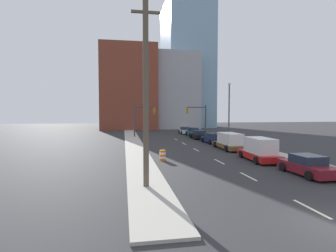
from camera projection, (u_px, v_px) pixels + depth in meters
sidewalk_left at (130, 134)px, 53.03m from camera, size 2.39×90.16×0.13m
sidewalk_right at (197, 133)px, 55.36m from camera, size 2.39×90.16×0.13m
lane_stripe_at_2m at (311, 209)px, 11.78m from camera, size 0.16×2.40×0.01m
lane_stripe_at_8m at (248, 176)px, 17.71m from camera, size 0.16×2.40×0.01m
lane_stripe_at_13m at (219, 162)px, 23.06m from camera, size 0.16×2.40×0.01m
lane_stripe_at_21m at (196, 150)px, 30.40m from camera, size 0.16×2.40×0.01m
lane_stripe_at_27m at (184, 144)px, 36.44m from camera, size 0.16×2.40×0.01m
lane_stripe_at_33m at (176, 139)px, 42.20m from camera, size 0.16×2.40×0.01m
building_brick_left at (128, 89)px, 69.86m from camera, size 14.00×16.00×21.24m
building_office_center at (172, 93)px, 75.92m from camera, size 12.00×20.00×20.14m
building_glass_right at (186, 66)px, 80.29m from camera, size 13.00×20.00×37.27m
traffic_signal_left at (141, 116)px, 45.69m from camera, size 3.77×0.35×5.67m
traffic_signal_right at (200, 116)px, 47.48m from camera, size 3.77×0.35×5.67m
utility_pole_left_near at (146, 92)px, 14.66m from camera, size 1.60×0.32×10.67m
traffic_barrel at (163, 155)px, 23.58m from camera, size 0.56×0.56×0.95m
street_lamp at (229, 107)px, 38.90m from camera, size 0.44×0.44×8.81m
sedan_maroon at (308, 166)px, 18.12m from camera, size 2.17×4.48×1.40m
box_truck_red at (260, 150)px, 23.47m from camera, size 2.48×5.44×2.07m
box_truck_brown at (230, 141)px, 30.71m from camera, size 2.44×6.19×1.93m
sedan_navy at (212, 139)px, 36.96m from camera, size 2.28×4.86×1.41m
sedan_black at (199, 135)px, 42.71m from camera, size 2.16×4.45×1.41m
sedan_teal at (193, 132)px, 48.05m from camera, size 2.16×4.70×1.55m
sedan_white at (185, 130)px, 53.57m from camera, size 2.32×4.77×1.40m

